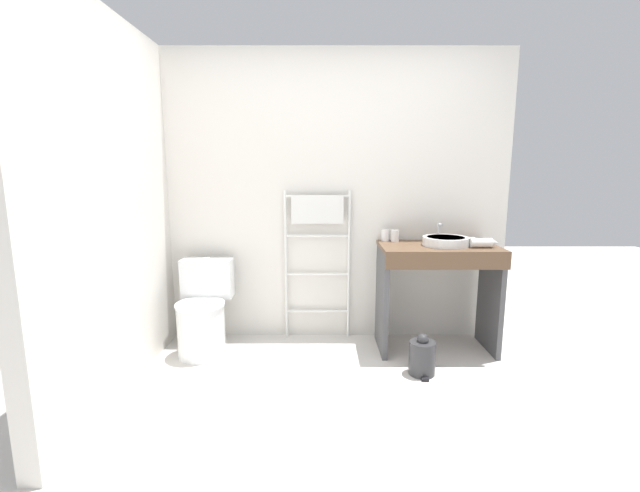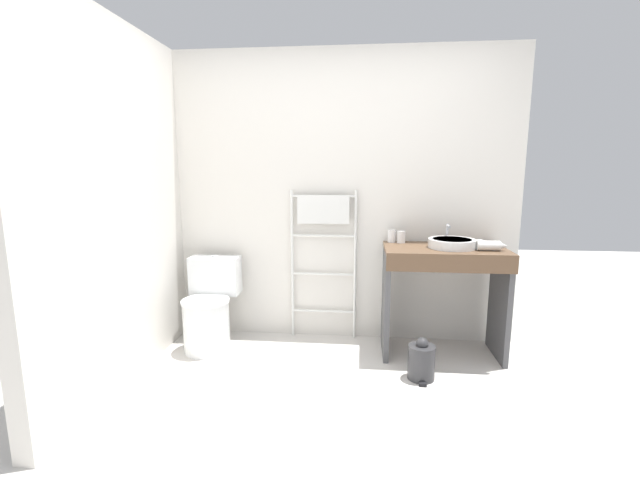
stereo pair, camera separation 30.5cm
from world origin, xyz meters
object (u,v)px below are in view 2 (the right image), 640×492
object	(u,v)px
towel_radiator	(323,230)
trash_bin	(421,361)
cup_near_wall	(392,236)
toilet	(209,310)
sink_basin	(452,243)
hair_dryer	(490,245)
cup_near_edge	(401,237)

from	to	relation	value
towel_radiator	trash_bin	distance (m)	1.32
towel_radiator	cup_near_wall	xyz separation A→B (m)	(0.57, -0.04, -0.04)
toilet	sink_basin	size ratio (longest dim) A/B	2.07
hair_dryer	towel_radiator	bearing A→B (deg)	165.22
sink_basin	cup_near_edge	bearing A→B (deg)	152.47
toilet	trash_bin	world-z (taller)	toilet
hair_dryer	trash_bin	world-z (taller)	hair_dryer
towel_radiator	cup_near_edge	size ratio (longest dim) A/B	13.13
cup_near_wall	cup_near_edge	world-z (taller)	cup_near_wall
sink_basin	cup_near_edge	size ratio (longest dim) A/B	3.63
sink_basin	trash_bin	bearing A→B (deg)	-120.25
cup_near_edge	sink_basin	bearing A→B (deg)	-27.53
cup_near_edge	hair_dryer	bearing A→B (deg)	-23.61
towel_radiator	trash_bin	xyz separation A→B (m)	(0.76, -0.70, -0.83)
toilet	towel_radiator	size ratio (longest dim) A/B	0.57
trash_bin	cup_near_wall	bearing A→B (deg)	105.94
sink_basin	cup_near_edge	world-z (taller)	cup_near_edge
sink_basin	cup_near_wall	bearing A→B (deg)	154.04
towel_radiator	sink_basin	size ratio (longest dim) A/B	3.61
cup_near_wall	cup_near_edge	size ratio (longest dim) A/B	1.03
sink_basin	hair_dryer	world-z (taller)	hair_dryer
cup_near_edge	toilet	bearing A→B (deg)	-171.36
cup_near_wall	cup_near_edge	bearing A→B (deg)	-17.66
cup_near_edge	hair_dryer	distance (m)	0.69
towel_radiator	hair_dryer	world-z (taller)	towel_radiator
towel_radiator	cup_near_edge	distance (m)	0.65
toilet	trash_bin	xyz separation A→B (m)	(1.68, -0.39, -0.19)
toilet	cup_near_wall	distance (m)	1.63
cup_near_wall	hair_dryer	distance (m)	0.76
trash_bin	hair_dryer	bearing A→B (deg)	34.74
sink_basin	cup_near_wall	distance (m)	0.49
toilet	cup_near_wall	bearing A→B (deg)	9.95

